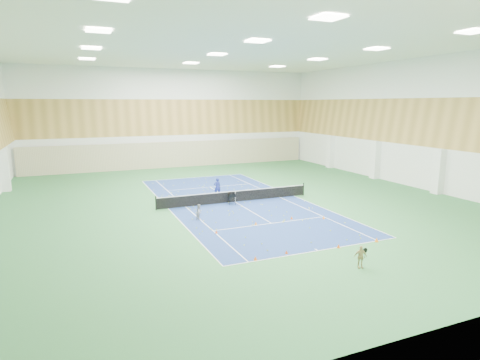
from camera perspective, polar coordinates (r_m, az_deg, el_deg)
name	(u,v)px	position (r m, az deg, el deg)	size (l,w,h in m)	color
ground	(235,202)	(32.49, -0.68, -3.16)	(40.00, 40.00, 0.00)	#2F6D3A
room_shell	(235,128)	(31.59, -0.70, 7.46)	(36.00, 40.00, 12.00)	white
wood_cladding	(235,102)	(31.53, -0.71, 11.09)	(36.00, 40.00, 8.00)	#BA8F45
ceiling_light_grid	(235,49)	(31.80, -0.73, 18.17)	(21.40, 25.40, 0.06)	white
court_surface	(235,202)	(32.49, -0.68, -3.15)	(10.97, 23.77, 0.01)	navy
tennis_balls_scatter	(235,202)	(32.48, -0.68, -3.08)	(10.57, 22.77, 0.07)	#C6DE25
tennis_net	(235,195)	(32.36, -0.68, -2.22)	(12.80, 0.10, 1.10)	black
back_curtain	(176,155)	(50.77, -9.13, 3.60)	(35.40, 0.16, 3.20)	#C6B793
coach	(217,187)	(34.40, -3.24, -1.02)	(0.58, 0.38, 1.60)	navy
child_court	(199,212)	(27.68, -5.81, -4.54)	(0.53, 0.41, 1.09)	#92929A
child_apron	(360,257)	(20.55, 16.76, -10.41)	(0.66, 0.27, 1.12)	tan
ball_cart	(232,199)	(31.64, -1.18, -2.67)	(0.54, 0.54, 0.93)	black
cone_svc_a	(216,232)	(24.83, -3.39, -7.38)	(0.18, 0.18, 0.20)	#F44D0C
cone_svc_b	(256,223)	(26.55, 2.27, -6.15)	(0.18, 0.18, 0.20)	orange
cone_svc_c	(292,218)	(27.96, 7.36, -5.35)	(0.19, 0.19, 0.21)	#E1570B
cone_svc_d	(324,217)	(28.41, 11.82, -5.22)	(0.20, 0.20, 0.22)	orange
cone_base_a	(255,258)	(20.76, 2.20, -11.05)	(0.21, 0.21, 0.23)	#E3570B
cone_base_b	(287,252)	(21.74, 6.63, -10.13)	(0.18, 0.18, 0.19)	#DE480B
cone_base_c	(339,246)	(23.07, 13.85, -9.09)	(0.20, 0.20, 0.22)	#FD5F0D
cone_base_d	(377,240)	(24.65, 18.86, -8.03)	(0.23, 0.23, 0.25)	orange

